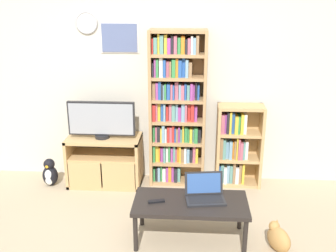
# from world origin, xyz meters

# --- Properties ---
(wall_back) EXTENTS (6.88, 0.09, 2.60)m
(wall_back) POSITION_xyz_m (-0.00, 1.91, 1.30)
(wall_back) COLOR beige
(wall_back) RESTS_ON ground_plane
(tv_stand) EXTENTS (0.91, 0.47, 0.63)m
(tv_stand) POSITION_xyz_m (-0.65, 1.61, 0.32)
(tv_stand) COLOR tan
(tv_stand) RESTS_ON ground_plane
(television) EXTENTS (0.82, 0.18, 0.46)m
(television) POSITION_xyz_m (-0.66, 1.60, 0.86)
(television) COLOR black
(television) RESTS_ON tv_stand
(bookshelf_tall) EXTENTS (0.68, 0.30, 1.93)m
(bookshelf_tall) POSITION_xyz_m (0.24, 1.74, 0.98)
(bookshelf_tall) COLOR tan
(bookshelf_tall) RESTS_ON ground_plane
(bookshelf_short) EXTENTS (0.56, 0.30, 1.04)m
(bookshelf_short) POSITION_xyz_m (0.99, 1.74, 0.50)
(bookshelf_short) COLOR tan
(bookshelf_short) RESTS_ON ground_plane
(coffee_table) EXTENTS (1.10, 0.53, 0.42)m
(coffee_table) POSITION_xyz_m (0.44, 0.48, 0.38)
(coffee_table) COLOR black
(coffee_table) RESTS_ON ground_plane
(laptop) EXTENTS (0.41, 0.32, 0.25)m
(laptop) POSITION_xyz_m (0.58, 0.55, 0.48)
(laptop) COLOR #232326
(laptop) RESTS_ON coffee_table
(remote_near_laptop) EXTENTS (0.17, 0.08, 0.02)m
(remote_near_laptop) POSITION_xyz_m (0.11, 0.45, 0.43)
(remote_near_laptop) COLOR black
(remote_near_laptop) RESTS_ON coffee_table
(cat) EXTENTS (0.36, 0.39, 0.28)m
(cat) POSITION_xyz_m (1.28, 0.37, 0.13)
(cat) COLOR #B78447
(cat) RESTS_ON ground_plane
(penguin_figurine) EXTENTS (0.19, 0.17, 0.36)m
(penguin_figurine) POSITION_xyz_m (-1.34, 1.51, 0.16)
(penguin_figurine) COLOR black
(penguin_figurine) RESTS_ON ground_plane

